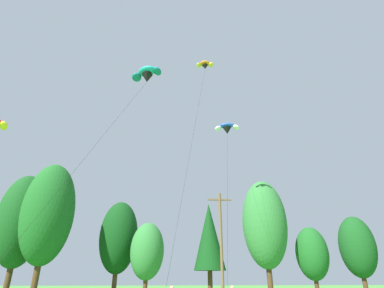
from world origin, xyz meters
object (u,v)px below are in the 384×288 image
(utility_pole, at_px, (221,243))
(parafoil_kite_mid_orange, at_px, (205,65))
(parafoil_kite_high_teal, at_px, (147,75))
(parafoil_kite_far_blue_white, at_px, (227,128))

(utility_pole, relative_size, parafoil_kite_mid_orange, 0.39)
(utility_pole, height_order, parafoil_kite_mid_orange, parafoil_kite_mid_orange)
(parafoil_kite_high_teal, relative_size, parafoil_kite_mid_orange, 0.85)
(parafoil_kite_mid_orange, height_order, parafoil_kite_far_blue_white, parafoil_kite_mid_orange)
(parafoil_kite_high_teal, bearing_deg, utility_pole, 8.86)
(utility_pole, distance_m, parafoil_kite_high_teal, 18.15)
(utility_pole, distance_m, parafoil_kite_mid_orange, 20.42)
(utility_pole, relative_size, parafoil_kite_far_blue_white, 0.48)
(parafoil_kite_mid_orange, distance_m, parafoil_kite_far_blue_white, 8.78)
(parafoil_kite_high_teal, bearing_deg, parafoil_kite_mid_orange, 22.01)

